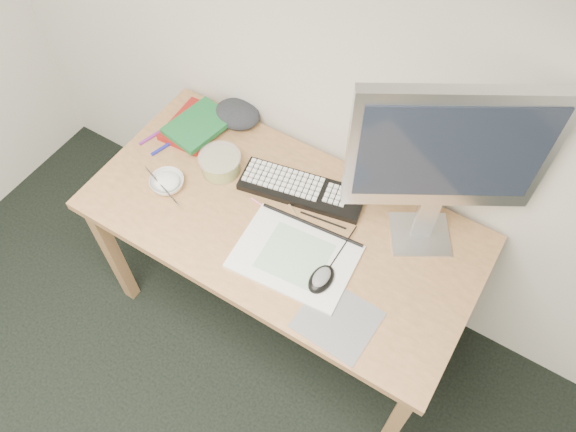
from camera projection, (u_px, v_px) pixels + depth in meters
name	position (u px, v px, depth m)	size (l,w,h in m)	color
desk	(282.00, 232.00, 2.04)	(1.40, 0.70, 0.75)	tan
mousepad	(338.00, 320.00, 1.76)	(0.23, 0.21, 0.00)	slate
sketchpad	(295.00, 257.00, 1.88)	(0.40, 0.28, 0.01)	white
keyboard	(302.00, 190.00, 2.03)	(0.46, 0.14, 0.03)	black
monitor	(448.00, 156.00, 1.59)	(0.52, 0.33, 0.67)	silver
mouse	(321.00, 277.00, 1.81)	(0.07, 0.12, 0.04)	black
rice_bowl	(167.00, 183.00, 2.04)	(0.13, 0.13, 0.04)	white
chopsticks	(161.00, 186.00, 2.01)	(0.02, 0.02, 0.21)	silver
fruit_tub	(220.00, 164.00, 2.07)	(0.16, 0.16, 0.08)	#CECD48
book_red	(194.00, 126.00, 2.21)	(0.18, 0.24, 0.02)	maroon
book_green	(199.00, 125.00, 2.18)	(0.18, 0.24, 0.02)	#1A6832
cloth_lump	(237.00, 114.00, 2.22)	(0.16, 0.13, 0.07)	#26282E
pencil_pink	(270.00, 211.00, 1.99)	(0.01, 0.01, 0.18)	pink
pencil_tan	(297.00, 216.00, 1.98)	(0.01, 0.01, 0.18)	tan
pencil_black	(323.00, 220.00, 1.97)	(0.01, 0.01, 0.17)	black
marker_blue	(167.00, 145.00, 2.16)	(0.01, 0.01, 0.14)	#1D1FA2
marker_orange	(184.00, 135.00, 2.19)	(0.01, 0.01, 0.14)	orange
marker_purple	(154.00, 135.00, 2.19)	(0.01, 0.01, 0.14)	#79258A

